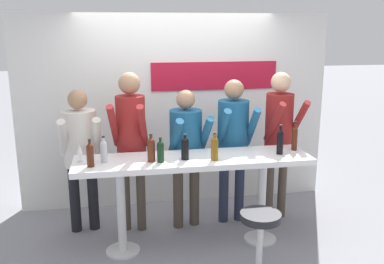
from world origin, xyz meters
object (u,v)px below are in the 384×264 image
object	(u,v)px
wine_bottle_1	(104,150)
person_left	(131,134)
bar_stool	(260,235)
wine_bottle_5	(160,151)
wine_bottle_6	(90,154)
person_center_left	(186,144)
wine_bottle_2	(185,147)
person_far_left	(81,146)
wine_bottle_4	(151,149)
wine_bottle_3	(295,137)
wine_bottle_7	(215,147)
person_center	(233,136)
wine_glass_0	(80,150)
wine_bottle_0	(280,141)
tasting_table	(193,171)
person_center_right	(279,128)

from	to	relation	value
wine_bottle_1	person_left	bearing A→B (deg)	60.54
bar_stool	wine_bottle_5	xyz separation A→B (m)	(-0.85, 0.63, 0.68)
wine_bottle_6	person_center_left	bearing A→B (deg)	30.30
person_center_left	wine_bottle_2	xyz separation A→B (m)	(-0.10, -0.54, 0.12)
person_far_left	person_left	xyz separation A→B (m)	(0.56, -0.09, 0.14)
wine_bottle_4	person_left	bearing A→B (deg)	107.61
bar_stool	wine_bottle_1	world-z (taller)	wine_bottle_1
person_center_left	bar_stool	bearing A→B (deg)	-78.12
person_far_left	wine_bottle_4	world-z (taller)	person_far_left
person_left	wine_bottle_3	distance (m)	1.81
wine_bottle_7	wine_bottle_3	bearing A→B (deg)	11.68
wine_bottle_2	wine_bottle_7	size ratio (longest dim) A/B	0.94
person_far_left	person_center_left	xyz separation A→B (m)	(1.19, -0.10, -0.01)
person_center	wine_glass_0	world-z (taller)	person_center
person_left	person_center	bearing A→B (deg)	12.46
bar_stool	wine_bottle_5	distance (m)	1.26
wine_bottle_0	wine_bottle_5	bearing A→B (deg)	-177.69
wine_bottle_0	wine_glass_0	bearing A→B (deg)	177.56
person_left	person_center_left	world-z (taller)	person_left
person_left	wine_bottle_7	xyz separation A→B (m)	(0.82, -0.62, -0.03)
wine_bottle_1	wine_bottle_4	xyz separation A→B (m)	(0.47, -0.05, 0.01)
wine_bottle_3	tasting_table	bearing A→B (deg)	-176.35
person_center	wine_bottle_6	distance (m)	1.73
bar_stool	wine_glass_0	world-z (taller)	wine_glass_0
person_center_left	wine_bottle_5	bearing A→B (deg)	-131.63
person_center_right	wine_bottle_2	world-z (taller)	person_center_right
bar_stool	person_center_right	world-z (taller)	person_center_right
person_far_left	wine_bottle_0	size ratio (longest dim) A/B	5.19
wine_bottle_2	wine_bottle_5	xyz separation A→B (m)	(-0.25, -0.04, -0.01)
wine_bottle_7	person_center	bearing A→B (deg)	60.11
person_far_left	wine_bottle_3	world-z (taller)	person_far_left
person_left	wine_bottle_4	size ratio (longest dim) A/B	6.41
person_center_left	wine_bottle_0	size ratio (longest dim) A/B	5.12
person_center	wine_bottle_7	xyz separation A→B (m)	(-0.38, -0.65, 0.06)
bar_stool	person_far_left	size ratio (longest dim) A/B	0.40
wine_bottle_0	wine_bottle_6	size ratio (longest dim) A/B	1.16
tasting_table	wine_bottle_7	size ratio (longest dim) A/B	8.59
wine_bottle_6	wine_glass_0	size ratio (longest dim) A/B	1.56
wine_bottle_1	wine_bottle_2	world-z (taller)	wine_bottle_1
person_far_left	wine_bottle_0	xyz separation A→B (m)	(2.11, -0.63, 0.13)
person_center_left	person_center_right	world-z (taller)	person_center_right
person_left	wine_bottle_6	distance (m)	0.74
person_center_left	person_center_right	distance (m)	1.14
tasting_table	wine_bottle_6	world-z (taller)	wine_bottle_6
bar_stool	person_left	xyz separation A→B (m)	(-1.12, 1.22, 0.72)
person_far_left	wine_bottle_7	distance (m)	1.56
wine_bottle_7	person_left	bearing A→B (deg)	142.71
wine_bottle_6	person_center	bearing A→B (deg)	22.00
person_center	wine_bottle_2	size ratio (longest dim) A/B	6.49
tasting_table	wine_bottle_2	world-z (taller)	wine_bottle_2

